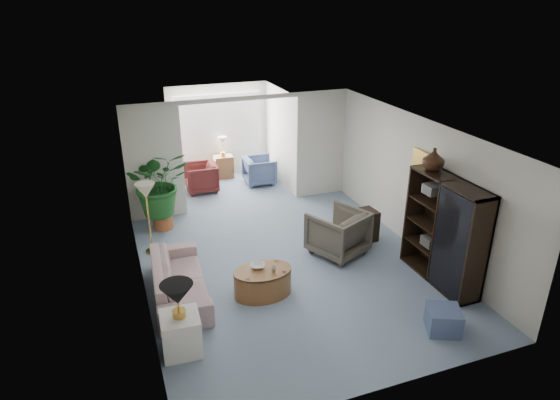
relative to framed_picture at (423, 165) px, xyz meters
name	(u,v)px	position (x,y,z in m)	size (l,w,h in m)	color
floor	(292,270)	(-2.46, 0.10, -1.70)	(6.00, 6.00, 0.00)	#7E8FA6
sunroom_floor	(231,188)	(-2.46, 4.20, -1.70)	(2.60, 2.60, 0.00)	#7E8FA6
back_pier_left	(154,163)	(-4.36, 3.10, -0.45)	(1.20, 0.12, 2.50)	silver
back_pier_right	(321,144)	(-0.56, 3.10, -0.45)	(1.20, 0.12, 2.50)	silver
back_header	(240,99)	(-2.46, 3.10, 0.75)	(2.60, 0.12, 0.10)	silver
window_pane	(218,123)	(-2.46, 5.28, -0.30)	(2.20, 0.02, 1.50)	white
window_blinds	(219,123)	(-2.46, 5.25, -0.30)	(2.20, 0.02, 1.50)	white
framed_picture	(423,165)	(0.00, 0.00, 0.00)	(0.04, 0.50, 0.40)	#BBAE95
sofa	(179,279)	(-4.44, 0.01, -1.40)	(2.04, 0.80, 0.60)	#BCAD9F
end_table	(181,334)	(-4.64, -1.34, -1.42)	(0.52, 0.52, 0.57)	white
table_lamp	(177,294)	(-4.64, -1.34, -0.78)	(0.44, 0.44, 0.30)	black
floor_lamp	(145,191)	(-4.70, 1.60, -0.45)	(0.36, 0.36, 0.28)	beige
coffee_table	(263,282)	(-3.17, -0.43, -1.47)	(0.95, 0.95, 0.45)	brown
coffee_bowl	(258,266)	(-3.22, -0.33, -1.22)	(0.23, 0.23, 0.06)	silver
coffee_cup	(274,269)	(-3.02, -0.53, -1.21)	(0.09, 0.09, 0.09)	#B6AFA0
wingback_chair	(338,233)	(-1.44, 0.37, -1.27)	(0.91, 0.93, 0.85)	#575145
side_table_dark	(363,226)	(-0.74, 0.67, -1.39)	(0.51, 0.41, 0.62)	black
entertainment_cabinet	(444,232)	(-0.23, -1.04, -0.79)	(0.43, 1.63, 1.81)	black
cabinet_urn	(434,159)	(-0.23, -0.54, 0.30)	(0.36, 0.36, 0.37)	#321C10
ottoman	(443,320)	(-1.02, -2.21, -1.52)	(0.45, 0.45, 0.36)	slate
plant_pot	(163,221)	(-4.35, 2.55, -1.54)	(0.40, 0.40, 0.32)	#AF5E32
house_plant	(159,183)	(-4.35, 2.55, -0.69)	(1.24, 1.08, 1.38)	#1E5921
sunroom_chair_blue	(260,171)	(-1.69, 4.29, -1.36)	(0.73, 0.75, 0.69)	slate
sunroom_chair_maroon	(201,178)	(-3.19, 4.29, -1.35)	(0.75, 0.77, 0.70)	maroon
sunroom_table	(224,167)	(-2.44, 5.04, -1.41)	(0.48, 0.37, 0.59)	brown
shelf_clutter	(448,225)	(-0.28, -1.17, -0.61)	(0.30, 1.12, 1.06)	#302C25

